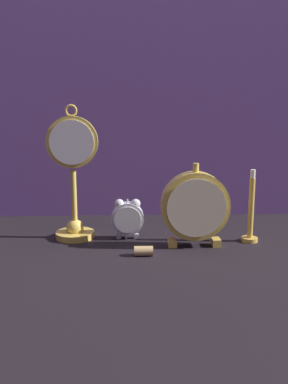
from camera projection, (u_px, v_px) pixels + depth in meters
ground_plane at (145, 250)px, 0.99m from camera, size 4.00×4.00×0.00m
fabric_backdrop_drape at (141, 81)px, 1.23m from camera, size 1.61×0.01×0.80m
pocket_watch_on_stand at (73, 181)px, 1.05m from camera, size 0.13×0.10×0.33m
alarm_clock_twin_bell at (128, 217)px, 1.06m from camera, size 0.08×0.03×0.10m
mantel_clock_silver at (195, 207)px, 1.00m from camera, size 0.16×0.04×0.20m
brass_candlestick at (251, 217)px, 1.04m from camera, size 0.04×0.04×0.18m
wine_cork at (144, 251)px, 0.95m from camera, size 0.04×0.02×0.02m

